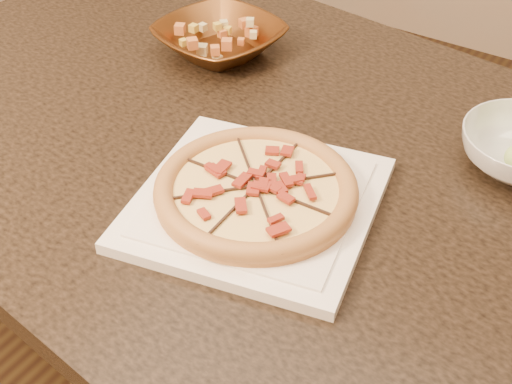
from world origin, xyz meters
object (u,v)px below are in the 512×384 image
dining_table (250,179)px  bronze_bowl (220,40)px  plate (256,203)px  pizza (256,190)px

dining_table → bronze_bowl: bronze_bowl is taller
dining_table → plate: (0.11, -0.15, 0.10)m
pizza → dining_table: bearing=126.7°
dining_table → plate: 0.21m
plate → pizza: size_ratio=1.35×
plate → bronze_bowl: size_ratio=1.70×
pizza → bronze_bowl: bronze_bowl is taller
bronze_bowl → pizza: bearing=-48.0°
dining_table → bronze_bowl: 0.31m
dining_table → plate: plate is taller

